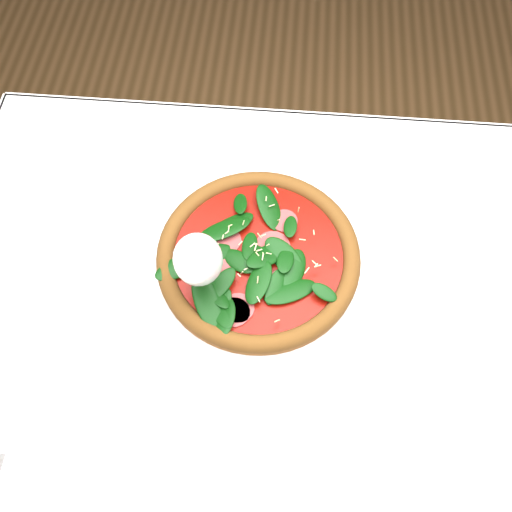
{
  "coord_description": "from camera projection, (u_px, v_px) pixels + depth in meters",
  "views": [
    {
      "loc": [
        -0.02,
        -0.4,
        1.61
      ],
      "look_at": [
        -0.06,
        0.06,
        0.77
      ],
      "focal_mm": 40.0,
      "sensor_mm": 36.0,
      "label": 1
    }
  ],
  "objects": [
    {
      "name": "plate",
      "position": [
        258.0,
        261.0,
        0.96
      ],
      "size": [
        0.39,
        0.39,
        0.02
      ],
      "color": "silver",
      "rests_on": "dining_table"
    },
    {
      "name": "pizza",
      "position": [
        258.0,
        255.0,
        0.94
      ],
      "size": [
        0.42,
        0.42,
        0.04
      ],
      "rotation": [
        0.0,
        0.0,
        -0.28
      ],
      "color": "#995725",
      "rests_on": "plate"
    },
    {
      "name": "dining_table",
      "position": [
        286.0,
        318.0,
        1.03
      ],
      "size": [
        1.21,
        0.81,
        0.75
      ],
      "color": "white",
      "rests_on": "ground"
    },
    {
      "name": "wine_glass",
      "position": [
        198.0,
        261.0,
        0.83
      ],
      "size": [
        0.07,
        0.07,
        0.18
      ],
      "color": "white",
      "rests_on": "dining_table"
    },
    {
      "name": "ground",
      "position": [
        275.0,
        406.0,
        1.6
      ],
      "size": [
        6.0,
        6.0,
        0.0
      ],
      "primitive_type": "plane",
      "color": "brown",
      "rests_on": "ground"
    }
  ]
}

